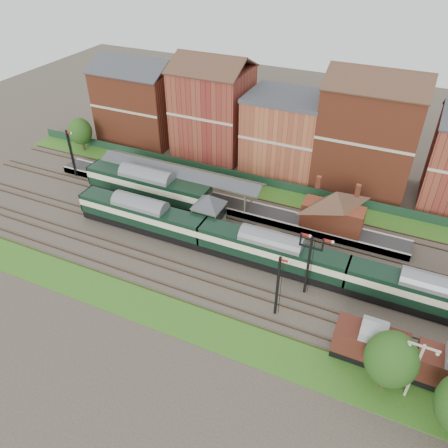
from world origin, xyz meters
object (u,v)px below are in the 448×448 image
at_px(semaphore_bracket, 309,261).
at_px(goods_van_a, 370,344).
at_px(signal_box, 209,213).
at_px(dmu_train, 270,251).
at_px(platform_railcar, 148,186).

bearing_deg(semaphore_bracket, goods_van_a, -38.96).
distance_m(signal_box, dmu_train, 10.36).
bearing_deg(semaphore_bracket, signal_box, 159.08).
relative_size(signal_box, dmu_train, 0.11).
distance_m(signal_box, goods_van_a, 26.14).
relative_size(dmu_train, platform_railcar, 2.79).
distance_m(signal_box, platform_railcar, 12.15).
bearing_deg(goods_van_a, platform_railcar, 155.97).
bearing_deg(goods_van_a, semaphore_bracket, 141.04).
xyz_separation_m(signal_box, semaphore_bracket, (15.04, -5.75, 1.44)).
bearing_deg(signal_box, dmu_train, -18.32).
xyz_separation_m(dmu_train, platform_railcar, (-21.50, 6.50, 0.17)).
distance_m(semaphore_bracket, platform_railcar, 28.27).
xyz_separation_m(signal_box, platform_railcar, (-11.69, 3.25, -0.54)).
height_order(semaphore_bracket, platform_railcar, semaphore_bracket).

